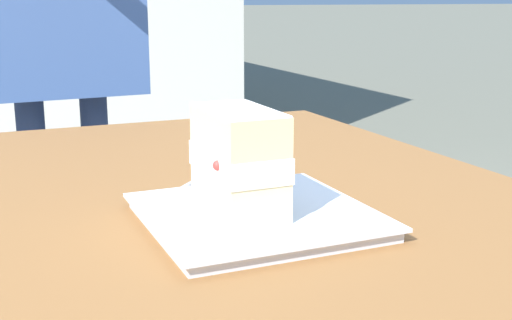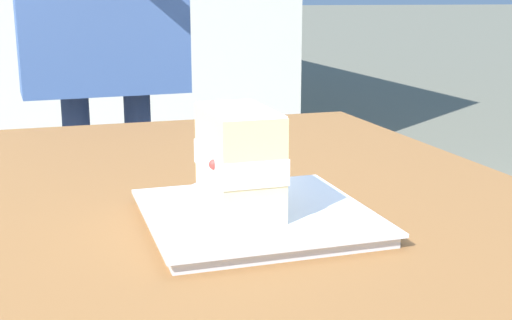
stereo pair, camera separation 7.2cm
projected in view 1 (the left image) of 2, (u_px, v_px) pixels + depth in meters
The scene contains 3 objects.
dessert_plate at pixel (256, 217), 0.73m from camera, with size 0.24×0.24×0.02m.
cake_slice at pixel (239, 160), 0.71m from camera, with size 0.13×0.08×0.11m.
dessert_fork at pixel (190, 185), 0.87m from camera, with size 0.13×0.13×0.01m.
Camera 1 is at (0.58, -0.28, 0.98)m, focal length 47.35 mm.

